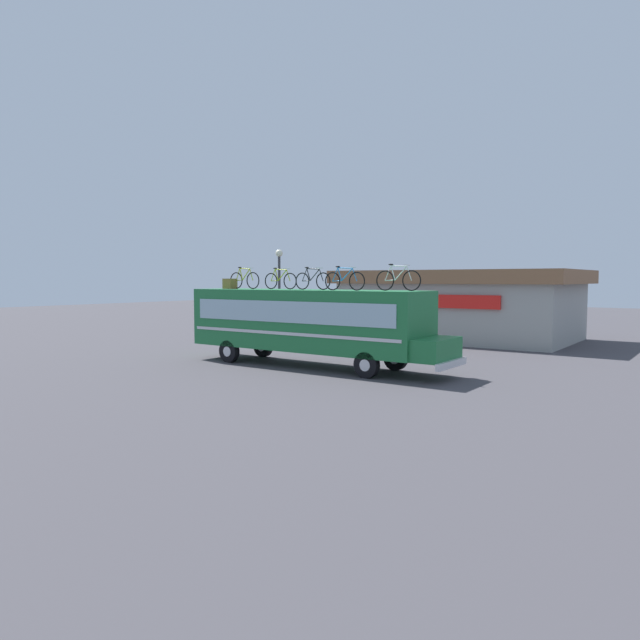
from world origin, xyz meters
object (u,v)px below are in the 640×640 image
object	(u,v)px
luggage_bag_1	(230,284)
rooftop_bicycle_2	(280,280)
rooftop_bicycle_1	(244,280)
rooftop_bicycle_3	(313,280)
bus	(309,321)
rooftop_bicycle_5	(398,280)
rooftop_bicycle_4	(344,280)
street_lamp	(279,282)

from	to	relation	value
luggage_bag_1	rooftop_bicycle_2	xyz separation A→B (m)	(2.62, 0.31, 0.16)
rooftop_bicycle_1	rooftop_bicycle_3	xyz separation A→B (m)	(3.73, -0.05, -0.02)
rooftop_bicycle_1	bus	bearing A→B (deg)	-2.62
rooftop_bicycle_2	rooftop_bicycle_1	bearing A→B (deg)	-176.69
rooftop_bicycle_1	rooftop_bicycle_5	world-z (taller)	rooftop_bicycle_5
bus	rooftop_bicycle_4	bearing A→B (deg)	-11.46
luggage_bag_1	street_lamp	size ratio (longest dim) A/B	0.09
rooftop_bicycle_5	street_lamp	size ratio (longest dim) A/B	0.36
luggage_bag_1	rooftop_bicycle_5	xyz separation A→B (m)	(8.23, 0.17, 0.18)
rooftop_bicycle_3	rooftop_bicycle_4	bearing A→B (deg)	-15.35
luggage_bag_1	rooftop_bicycle_2	size ratio (longest dim) A/B	0.28
rooftop_bicycle_2	rooftop_bicycle_3	distance (m)	1.80
bus	rooftop_bicycle_4	xyz separation A→B (m)	(1.95, -0.40, 1.62)
rooftop_bicycle_3	rooftop_bicycle_5	bearing A→B (deg)	0.47
bus	rooftop_bicycle_1	xyz separation A→B (m)	(-3.63, 0.17, 1.64)
rooftop_bicycle_3	rooftop_bicycle_4	world-z (taller)	rooftop_bicycle_4
bus	luggage_bag_1	distance (m)	4.56
rooftop_bicycle_5	bus	bearing A→B (deg)	-177.91
rooftop_bicycle_3	rooftop_bicycle_5	size ratio (longest dim) A/B	0.95
rooftop_bicycle_4	street_lamp	size ratio (longest dim) A/B	0.35
rooftop_bicycle_3	street_lamp	world-z (taller)	street_lamp
rooftop_bicycle_2	rooftop_bicycle_4	world-z (taller)	rooftop_bicycle_4
bus	street_lamp	bearing A→B (deg)	137.78
rooftop_bicycle_2	rooftop_bicycle_3	world-z (taller)	rooftop_bicycle_3
street_lamp	rooftop_bicycle_5	bearing A→B (deg)	-28.31
bus	rooftop_bicycle_3	bearing A→B (deg)	46.97
rooftop_bicycle_3	street_lamp	bearing A→B (deg)	138.84
rooftop_bicycle_1	rooftop_bicycle_5	bearing A→B (deg)	-0.17
luggage_bag_1	rooftop_bicycle_4	bearing A→B (deg)	-3.34
bus	rooftop_bicycle_2	xyz separation A→B (m)	(-1.69, 0.28, 1.62)
rooftop_bicycle_4	bus	bearing A→B (deg)	168.54
luggage_bag_1	rooftop_bicycle_5	world-z (taller)	rooftop_bicycle_5
bus	rooftop_bicycle_2	distance (m)	2.36
rooftop_bicycle_1	rooftop_bicycle_5	xyz separation A→B (m)	(7.54, -0.02, 0.01)
rooftop_bicycle_3	rooftop_bicycle_2	bearing A→B (deg)	174.72
rooftop_bicycle_1	rooftop_bicycle_3	distance (m)	3.73
luggage_bag_1	rooftop_bicycle_3	world-z (taller)	rooftop_bicycle_3
rooftop_bicycle_4	rooftop_bicycle_2	bearing A→B (deg)	169.53
rooftop_bicycle_3	street_lamp	size ratio (longest dim) A/B	0.34
rooftop_bicycle_2	rooftop_bicycle_5	world-z (taller)	rooftop_bicycle_5
rooftop_bicycle_1	rooftop_bicycle_2	bearing A→B (deg)	3.31
rooftop_bicycle_4	street_lamp	xyz separation A→B (m)	(-8.06, 5.93, -0.11)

